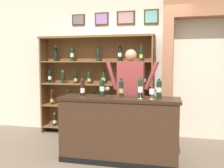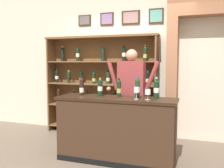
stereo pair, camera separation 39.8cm
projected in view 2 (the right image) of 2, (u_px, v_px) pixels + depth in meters
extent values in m
cube|color=#6B5B4C|center=(105.00, 160.00, 3.70)|extent=(14.00, 14.00, 0.02)
cube|color=beige|center=(130.00, 52.00, 4.96)|extent=(12.00, 0.16, 3.37)
cube|color=#382316|center=(85.00, 20.00, 5.13)|extent=(0.28, 0.02, 0.22)
cube|color=#564F4D|center=(84.00, 20.00, 5.11)|extent=(0.23, 0.01, 0.18)
cube|color=#382316|center=(107.00, 19.00, 4.96)|extent=(0.29, 0.02, 0.26)
cube|color=slate|center=(107.00, 19.00, 4.95)|extent=(0.23, 0.01, 0.21)
cube|color=#382316|center=(131.00, 18.00, 4.80)|extent=(0.37, 0.02, 0.27)
cube|color=gray|center=(131.00, 17.00, 4.79)|extent=(0.30, 0.01, 0.21)
cube|color=#382316|center=(156.00, 16.00, 4.64)|extent=(0.28, 0.02, 0.29)
cube|color=teal|center=(156.00, 16.00, 4.63)|extent=(0.23, 0.01, 0.23)
cube|color=brown|center=(52.00, 84.00, 5.29)|extent=(0.03, 0.33, 1.99)
cube|color=brown|center=(156.00, 88.00, 4.56)|extent=(0.03, 0.33, 1.99)
cube|color=brown|center=(103.00, 85.00, 5.07)|extent=(2.30, 0.02, 1.99)
cube|color=brown|center=(100.00, 128.00, 5.00)|extent=(2.24, 0.32, 0.03)
cylinder|color=black|center=(61.00, 119.00, 5.26)|extent=(0.07, 0.07, 0.20)
sphere|color=black|center=(61.00, 114.00, 5.25)|extent=(0.07, 0.07, 0.07)
cylinder|color=black|center=(61.00, 113.00, 5.25)|extent=(0.03, 0.03, 0.07)
cylinder|color=#B79338|center=(61.00, 112.00, 5.24)|extent=(0.04, 0.04, 0.03)
cylinder|color=beige|center=(61.00, 120.00, 5.26)|extent=(0.07, 0.07, 0.07)
cylinder|color=black|center=(82.00, 121.00, 5.11)|extent=(0.07, 0.07, 0.20)
sphere|color=black|center=(82.00, 116.00, 5.10)|extent=(0.07, 0.07, 0.07)
cylinder|color=black|center=(82.00, 115.00, 5.10)|extent=(0.03, 0.03, 0.07)
cylinder|color=#99999E|center=(82.00, 113.00, 5.10)|extent=(0.03, 0.03, 0.03)
cylinder|color=silver|center=(82.00, 121.00, 5.11)|extent=(0.07, 0.07, 0.07)
cylinder|color=black|center=(100.00, 122.00, 5.03)|extent=(0.07, 0.07, 0.21)
sphere|color=black|center=(100.00, 117.00, 5.02)|extent=(0.07, 0.07, 0.07)
cylinder|color=black|center=(100.00, 115.00, 5.02)|extent=(0.03, 0.03, 0.06)
cylinder|color=navy|center=(100.00, 114.00, 5.02)|extent=(0.03, 0.03, 0.03)
cylinder|color=beige|center=(100.00, 123.00, 5.03)|extent=(0.07, 0.07, 0.07)
cylinder|color=#19381E|center=(119.00, 124.00, 4.86)|extent=(0.07, 0.07, 0.21)
sphere|color=#19381E|center=(119.00, 119.00, 4.85)|extent=(0.07, 0.07, 0.07)
cylinder|color=#19381E|center=(119.00, 117.00, 4.84)|extent=(0.03, 0.03, 0.08)
cylinder|color=navy|center=(119.00, 115.00, 4.84)|extent=(0.04, 0.04, 0.03)
cylinder|color=silver|center=(119.00, 125.00, 4.86)|extent=(0.07, 0.07, 0.07)
cylinder|color=black|center=(142.00, 125.00, 4.75)|extent=(0.07, 0.07, 0.21)
sphere|color=black|center=(143.00, 120.00, 4.74)|extent=(0.07, 0.07, 0.07)
cylinder|color=black|center=(143.00, 118.00, 4.74)|extent=(0.03, 0.03, 0.07)
cylinder|color=black|center=(143.00, 117.00, 4.73)|extent=(0.03, 0.03, 0.03)
cylinder|color=tan|center=(142.00, 126.00, 4.75)|extent=(0.07, 0.07, 0.07)
cube|color=brown|center=(100.00, 106.00, 4.96)|extent=(2.24, 0.32, 0.02)
cylinder|color=black|center=(59.00, 98.00, 5.23)|extent=(0.06, 0.06, 0.23)
sphere|color=black|center=(59.00, 92.00, 5.22)|extent=(0.06, 0.06, 0.06)
cylinder|color=black|center=(58.00, 91.00, 5.21)|extent=(0.03, 0.03, 0.07)
cylinder|color=#B79338|center=(58.00, 90.00, 5.21)|extent=(0.03, 0.03, 0.03)
cylinder|color=tan|center=(59.00, 99.00, 5.23)|extent=(0.06, 0.06, 0.08)
cylinder|color=black|center=(73.00, 98.00, 5.15)|extent=(0.06, 0.06, 0.24)
sphere|color=black|center=(73.00, 92.00, 5.14)|extent=(0.06, 0.06, 0.06)
cylinder|color=black|center=(73.00, 91.00, 5.14)|extent=(0.03, 0.03, 0.07)
cylinder|color=#99999E|center=(73.00, 90.00, 5.14)|extent=(0.03, 0.03, 0.03)
cylinder|color=tan|center=(73.00, 98.00, 5.15)|extent=(0.06, 0.06, 0.08)
cylinder|color=#19381E|center=(87.00, 99.00, 5.08)|extent=(0.06, 0.06, 0.23)
sphere|color=#19381E|center=(87.00, 93.00, 5.07)|extent=(0.06, 0.06, 0.06)
cylinder|color=#19381E|center=(87.00, 92.00, 5.07)|extent=(0.02, 0.02, 0.08)
cylinder|color=black|center=(87.00, 90.00, 5.07)|extent=(0.03, 0.03, 0.03)
cylinder|color=beige|center=(87.00, 100.00, 5.09)|extent=(0.06, 0.06, 0.07)
cylinder|color=black|center=(99.00, 100.00, 4.99)|extent=(0.06, 0.06, 0.24)
sphere|color=black|center=(99.00, 94.00, 4.97)|extent=(0.06, 0.06, 0.06)
cylinder|color=black|center=(99.00, 92.00, 4.97)|extent=(0.03, 0.03, 0.07)
cylinder|color=navy|center=(99.00, 91.00, 4.97)|extent=(0.03, 0.03, 0.03)
cylinder|color=beige|center=(99.00, 100.00, 4.99)|extent=(0.06, 0.06, 0.08)
cylinder|color=#19381E|center=(115.00, 100.00, 4.88)|extent=(0.06, 0.06, 0.23)
sphere|color=#19381E|center=(115.00, 95.00, 4.87)|extent=(0.06, 0.06, 0.06)
cylinder|color=#19381E|center=(115.00, 93.00, 4.87)|extent=(0.03, 0.03, 0.07)
cylinder|color=navy|center=(115.00, 92.00, 4.87)|extent=(0.03, 0.03, 0.03)
cylinder|color=black|center=(115.00, 101.00, 4.88)|extent=(0.06, 0.06, 0.07)
cylinder|color=black|center=(129.00, 101.00, 4.73)|extent=(0.06, 0.06, 0.25)
sphere|color=black|center=(129.00, 95.00, 4.72)|extent=(0.06, 0.06, 0.06)
cylinder|color=black|center=(129.00, 93.00, 4.72)|extent=(0.03, 0.03, 0.07)
cylinder|color=black|center=(129.00, 92.00, 4.71)|extent=(0.03, 0.03, 0.03)
cylinder|color=tan|center=(129.00, 101.00, 4.73)|extent=(0.06, 0.06, 0.08)
cylinder|color=black|center=(146.00, 102.00, 4.67)|extent=(0.06, 0.06, 0.23)
sphere|color=black|center=(146.00, 96.00, 4.66)|extent=(0.06, 0.06, 0.06)
cylinder|color=black|center=(146.00, 95.00, 4.66)|extent=(0.03, 0.03, 0.07)
cylinder|color=#99999E|center=(146.00, 93.00, 4.65)|extent=(0.03, 0.03, 0.03)
cylinder|color=black|center=(146.00, 102.00, 4.67)|extent=(0.06, 0.06, 0.07)
cube|color=brown|center=(100.00, 84.00, 4.92)|extent=(2.24, 0.32, 0.02)
cylinder|color=black|center=(57.00, 77.00, 5.21)|extent=(0.07, 0.07, 0.21)
sphere|color=black|center=(57.00, 72.00, 5.20)|extent=(0.07, 0.07, 0.07)
cylinder|color=black|center=(57.00, 71.00, 5.20)|extent=(0.03, 0.03, 0.08)
cylinder|color=navy|center=(57.00, 69.00, 5.20)|extent=(0.03, 0.03, 0.03)
cylinder|color=silver|center=(57.00, 77.00, 5.21)|extent=(0.08, 0.08, 0.07)
cylinder|color=black|center=(69.00, 78.00, 5.09)|extent=(0.07, 0.07, 0.20)
sphere|color=black|center=(69.00, 73.00, 5.08)|extent=(0.07, 0.07, 0.07)
cylinder|color=black|center=(69.00, 72.00, 5.08)|extent=(0.03, 0.03, 0.06)
cylinder|color=#B79338|center=(69.00, 71.00, 5.08)|extent=(0.04, 0.04, 0.03)
cylinder|color=black|center=(69.00, 79.00, 5.10)|extent=(0.08, 0.08, 0.06)
cylinder|color=black|center=(81.00, 78.00, 5.06)|extent=(0.07, 0.07, 0.20)
sphere|color=black|center=(81.00, 73.00, 5.05)|extent=(0.07, 0.07, 0.07)
cylinder|color=black|center=(81.00, 71.00, 5.05)|extent=(0.03, 0.03, 0.07)
cylinder|color=maroon|center=(81.00, 70.00, 5.05)|extent=(0.04, 0.04, 0.03)
cylinder|color=tan|center=(81.00, 79.00, 5.06)|extent=(0.08, 0.08, 0.07)
cylinder|color=black|center=(94.00, 79.00, 4.92)|extent=(0.07, 0.07, 0.19)
sphere|color=black|center=(94.00, 74.00, 4.91)|extent=(0.07, 0.07, 0.07)
cylinder|color=black|center=(94.00, 72.00, 4.91)|extent=(0.03, 0.03, 0.08)
cylinder|color=black|center=(94.00, 70.00, 4.91)|extent=(0.03, 0.03, 0.03)
cylinder|color=tan|center=(94.00, 80.00, 4.92)|extent=(0.08, 0.08, 0.06)
cylinder|color=#19381E|center=(108.00, 78.00, 4.89)|extent=(0.07, 0.07, 0.21)
sphere|color=#19381E|center=(108.00, 73.00, 4.88)|extent=(0.07, 0.07, 0.07)
cylinder|color=#19381E|center=(108.00, 72.00, 4.87)|extent=(0.03, 0.03, 0.06)
cylinder|color=black|center=(108.00, 71.00, 4.87)|extent=(0.03, 0.03, 0.03)
cylinder|color=beige|center=(108.00, 79.00, 4.89)|extent=(0.08, 0.08, 0.07)
cylinder|color=black|center=(121.00, 79.00, 4.81)|extent=(0.07, 0.07, 0.21)
sphere|color=black|center=(121.00, 73.00, 4.80)|extent=(0.07, 0.07, 0.07)
cylinder|color=black|center=(121.00, 72.00, 4.80)|extent=(0.03, 0.03, 0.08)
cylinder|color=navy|center=(121.00, 70.00, 4.79)|extent=(0.03, 0.03, 0.03)
cylinder|color=black|center=(121.00, 79.00, 4.81)|extent=(0.08, 0.08, 0.07)
cylinder|color=#19381E|center=(135.00, 79.00, 4.67)|extent=(0.07, 0.07, 0.20)
sphere|color=#19381E|center=(135.00, 74.00, 4.67)|extent=(0.07, 0.07, 0.07)
cylinder|color=#19381E|center=(135.00, 72.00, 4.66)|extent=(0.03, 0.03, 0.08)
cylinder|color=#99999E|center=(135.00, 70.00, 4.66)|extent=(0.03, 0.03, 0.03)
cylinder|color=tan|center=(135.00, 81.00, 4.68)|extent=(0.08, 0.08, 0.06)
cylinder|color=black|center=(148.00, 80.00, 4.56)|extent=(0.07, 0.07, 0.21)
sphere|color=black|center=(148.00, 74.00, 4.55)|extent=(0.07, 0.07, 0.07)
cylinder|color=black|center=(148.00, 72.00, 4.55)|extent=(0.03, 0.03, 0.06)
cylinder|color=navy|center=(148.00, 71.00, 4.55)|extent=(0.03, 0.03, 0.03)
cylinder|color=beige|center=(148.00, 80.00, 4.56)|extent=(0.08, 0.08, 0.07)
cube|color=brown|center=(100.00, 62.00, 4.88)|extent=(2.24, 0.32, 0.02)
cylinder|color=black|center=(63.00, 56.00, 5.19)|extent=(0.07, 0.07, 0.23)
sphere|color=black|center=(63.00, 50.00, 5.18)|extent=(0.07, 0.07, 0.07)
cylinder|color=black|center=(62.00, 48.00, 5.17)|extent=(0.03, 0.03, 0.08)
cylinder|color=#B79338|center=(62.00, 47.00, 5.17)|extent=(0.04, 0.04, 0.03)
cylinder|color=black|center=(63.00, 56.00, 5.19)|extent=(0.08, 0.08, 0.07)
cylinder|color=black|center=(78.00, 55.00, 5.02)|extent=(0.07, 0.07, 0.24)
sphere|color=black|center=(78.00, 49.00, 5.01)|extent=(0.07, 0.07, 0.07)
cylinder|color=black|center=(78.00, 48.00, 5.01)|extent=(0.03, 0.03, 0.06)
cylinder|color=maroon|center=(78.00, 47.00, 5.01)|extent=(0.03, 0.03, 0.03)
cylinder|color=beige|center=(78.00, 55.00, 5.02)|extent=(0.08, 0.08, 0.08)
cylinder|color=black|center=(103.00, 55.00, 4.87)|extent=(0.07, 0.07, 0.23)
sphere|color=black|center=(103.00, 49.00, 4.86)|extent=(0.07, 0.07, 0.07)
cylinder|color=black|center=(103.00, 48.00, 4.86)|extent=(0.03, 0.03, 0.07)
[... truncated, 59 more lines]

